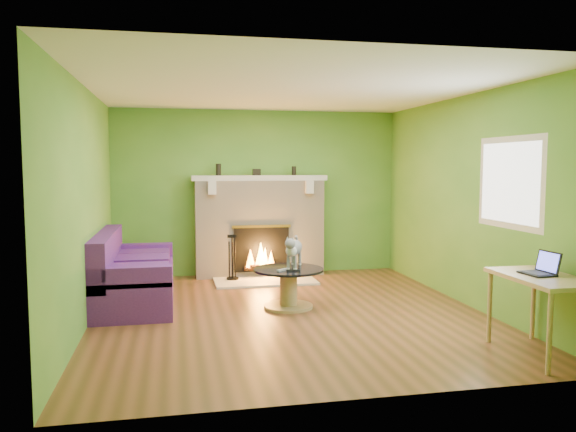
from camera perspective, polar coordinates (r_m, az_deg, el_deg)
name	(u,v)px	position (r m, az deg, el deg)	size (l,w,h in m)	color
floor	(289,313)	(6.71, 0.14, -9.82)	(5.00, 5.00, 0.00)	brown
ceiling	(289,89)	(6.54, 0.15, 12.77)	(5.00, 5.00, 0.00)	white
wall_back	(258,193)	(8.95, -3.08, 2.38)	(5.00, 5.00, 0.00)	#45852B
wall_front	(359,226)	(4.09, 7.22, -1.00)	(5.00, 5.00, 0.00)	#45852B
wall_left	(85,206)	(6.43, -19.90, 0.98)	(5.00, 5.00, 0.00)	#45852B
wall_right	(467,201)	(7.29, 17.75, 1.50)	(5.00, 5.00, 0.00)	#45852B
window_frame	(510,183)	(6.50, 21.61, 3.17)	(1.20, 1.20, 0.00)	silver
window_pane	(509,183)	(6.50, 21.55, 3.17)	(1.06, 1.06, 0.00)	white
fireplace	(260,227)	(8.81, -2.89, -1.11)	(2.10, 0.46, 1.58)	beige
hearth	(265,281)	(8.43, -2.34, -6.61)	(1.50, 0.75, 0.03)	beige
mantel	(260,178)	(8.74, -2.89, 3.88)	(2.10, 0.28, 0.08)	beige
sofa	(131,276)	(7.36, -15.65, -5.88)	(0.91, 2.01, 0.90)	#451C6A
coffee_table	(289,285)	(6.90, 0.05, -7.03)	(0.85, 0.85, 0.48)	tan
desk	(542,285)	(5.62, 24.39, -6.45)	(0.58, 1.00, 0.74)	tan
cat	(294,251)	(6.89, 0.62, -3.59)	(0.24, 0.65, 0.41)	slate
remote_silver	(282,270)	(6.72, -0.58, -5.49)	(0.17, 0.04, 0.02)	gray
remote_black	(293,270)	(6.69, 0.53, -5.56)	(0.16, 0.04, 0.02)	black
laptop	(537,263)	(5.61, 24.00, -4.38)	(0.25, 0.29, 0.22)	black
fire_tools	(232,257)	(8.45, -5.67, -4.16)	(0.18, 0.18, 0.68)	black
mantel_vase_left	(218,170)	(8.70, -7.09, 4.70)	(0.08, 0.08, 0.18)	black
mantel_vase_right	(294,171)	(8.87, 0.61, 4.62)	(0.07, 0.07, 0.14)	black
mantel_box	(257,172)	(8.76, -3.21, 4.47)	(0.12, 0.08, 0.10)	black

